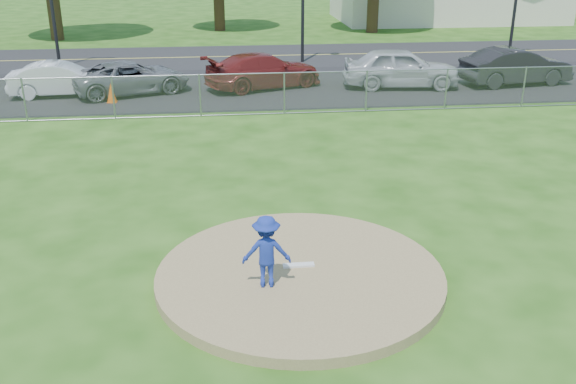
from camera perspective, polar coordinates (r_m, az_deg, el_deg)
The scene contains 13 objects.
ground at distance 21.43m, azimuth -2.42°, elevation 5.49°, with size 120.00×120.00×0.00m, color #224F11.
pitchers_mound at distance 12.16m, azimuth 1.07°, elevation -7.46°, with size 5.40×5.40×0.20m, color #90794F.
pitching_rubber at distance 12.28m, azimuth 0.95°, elevation -6.51°, with size 0.60×0.15×0.04m, color white.
chain_link_fence at distance 23.16m, azimuth -2.82°, elevation 8.66°, with size 40.00×0.06×1.50m, color gray.
parking_lot at distance 27.71m, azimuth -3.42°, elevation 9.29°, with size 50.00×8.00×0.01m, color black.
street at distance 35.06m, azimuth -4.14°, elevation 11.95°, with size 60.00×7.00×0.01m, color black.
pitcher at distance 11.36m, azimuth -1.93°, elevation -5.31°, with size 0.87×0.50×1.34m, color #1B3099.
traffic_cone at distance 25.92m, azimuth -15.43°, elevation 8.50°, with size 0.38×0.38×0.74m, color orange.
parked_car_white at distance 27.55m, azimuth -19.49°, elevation 9.45°, with size 1.42×4.07×1.34m, color white.
parked_car_gray at distance 27.17m, azimuth -13.78°, elevation 9.86°, with size 2.16×4.68×1.30m, color slate.
parked_car_darkred at distance 27.44m, azimuth -2.18°, elevation 10.74°, with size 2.03×5.00×1.45m, color maroon.
parked_car_pearl at distance 27.91m, azimuth 10.02°, elevation 10.83°, with size 1.95×4.85×1.65m, color silver.
parked_car_charcoal at distance 29.72m, azimuth 19.60°, elevation 10.48°, with size 1.64×4.71×1.55m, color black.
Camera 1 is at (-1.42, -10.50, 6.08)m, focal length 40.00 mm.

